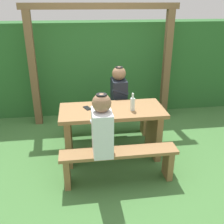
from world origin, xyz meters
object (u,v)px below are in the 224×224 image
object	(u,v)px
picnic_table	(112,124)
person_white_shirt	(102,127)
bottle_left	(133,104)
cell_phone	(87,108)
person_black_coat	(119,91)
drinking_glass	(96,105)
bench_far	(107,118)
bench_near	(119,159)

from	to	relation	value
picnic_table	person_white_shirt	bearing A→B (deg)	-108.41
bottle_left	cell_phone	size ratio (longest dim) A/B	1.70
person_white_shirt	bottle_left	xyz separation A→B (m)	(0.46, 0.51, 0.05)
picnic_table	person_white_shirt	xyz separation A→B (m)	(-0.20, -0.59, 0.27)
picnic_table	person_black_coat	bearing A→B (deg)	72.10
drinking_glass	picnic_table	bearing A→B (deg)	-17.68
person_black_coat	cell_phone	size ratio (longest dim) A/B	5.14
bench_far	bottle_left	bearing A→B (deg)	-68.80
person_white_shirt	bench_far	bearing A→B (deg)	80.58
person_black_coat	cell_phone	world-z (taller)	person_black_coat
person_white_shirt	drinking_glass	size ratio (longest dim) A/B	7.71
bench_far	person_black_coat	distance (m)	0.49
picnic_table	drinking_glass	xyz separation A→B (m)	(-0.21, 0.07, 0.27)
person_black_coat	drinking_glass	xyz separation A→B (m)	(-0.40, -0.52, 0.01)
cell_phone	person_black_coat	bearing A→B (deg)	22.35
bench_far	bottle_left	size ratio (longest dim) A/B	5.87
person_white_shirt	drinking_glass	xyz separation A→B (m)	(-0.01, 0.66, 0.01)
person_black_coat	bottle_left	xyz separation A→B (m)	(0.07, -0.67, 0.05)
bench_near	bottle_left	size ratio (longest dim) A/B	5.87
bench_far	cell_phone	xyz separation A→B (m)	(-0.33, -0.53, 0.42)
picnic_table	drinking_glass	bearing A→B (deg)	162.32
bench_near	person_black_coat	xyz separation A→B (m)	(0.19, 1.18, 0.45)
picnic_table	bottle_left	distance (m)	0.42
bench_near	cell_phone	bearing A→B (deg)	116.52
picnic_table	drinking_glass	distance (m)	0.35
bench_near	person_white_shirt	distance (m)	0.49
bench_near	drinking_glass	xyz separation A→B (m)	(-0.21, 0.66, 0.46)
picnic_table	bottle_left	size ratio (longest dim) A/B	5.87
bench_far	person_black_coat	xyz separation A→B (m)	(0.19, -0.00, 0.45)
bench_near	cell_phone	distance (m)	0.84
person_black_coat	bench_far	bearing A→B (deg)	179.00
drinking_glass	bottle_left	distance (m)	0.50
bench_near	bottle_left	world-z (taller)	bottle_left
bench_near	cell_phone	world-z (taller)	cell_phone
person_white_shirt	cell_phone	size ratio (longest dim) A/B	5.14
picnic_table	person_black_coat	distance (m)	0.67
person_white_shirt	cell_phone	bearing A→B (deg)	101.37
picnic_table	bench_near	size ratio (longest dim) A/B	1.00
bench_far	person_black_coat	bearing A→B (deg)	-1.00
picnic_table	cell_phone	world-z (taller)	cell_phone
person_white_shirt	cell_phone	xyz separation A→B (m)	(-0.13, 0.65, -0.04)
bottle_left	person_black_coat	bearing A→B (deg)	96.04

